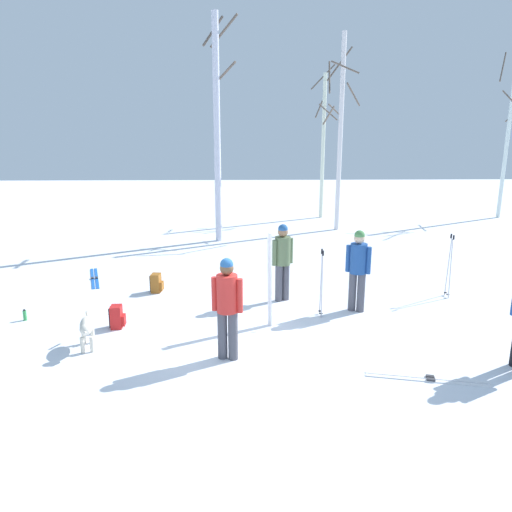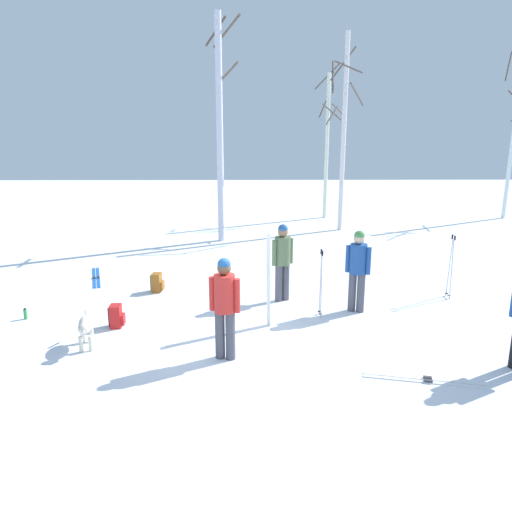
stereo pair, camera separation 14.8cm
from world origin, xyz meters
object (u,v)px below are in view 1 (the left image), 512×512
ski_poles_0 (322,281)px  birch_tree_1 (323,144)px  dog (86,328)px  birch_tree_2 (340,130)px  water_bottle_0 (25,315)px  person_0 (283,257)px  backpack_1 (156,283)px  birch_tree_3 (508,138)px  person_1 (358,266)px  ski_pair_lying_1 (95,278)px  birch_tree_0 (217,127)px  ski_poles_1 (450,264)px  ski_pair_lying_0 (427,379)px  ski_pair_planted_0 (270,281)px  backpack_2 (117,317)px  person_3 (227,302)px

ski_poles_0 → birch_tree_1: size_ratio=0.22×
dog → birch_tree_2: size_ratio=0.13×
ski_poles_0 → water_bottle_0: size_ratio=6.11×
person_0 → backpack_1: 3.05m
water_bottle_0 → birch_tree_3: 19.53m
birch_tree_3 → water_bottle_0: bearing=-143.2°
person_1 → birch_tree_3: birch_tree_3 is taller
ski_poles_0 → backpack_1: size_ratio=3.14×
ski_pair_lying_1 → water_bottle_0: 2.89m
person_1 → ski_poles_0: bearing=-161.5°
backpack_1 → birch_tree_0: birch_tree_0 is taller
person_1 → ski_poles_1: (2.26, 0.84, -0.21)m
person_1 → ski_pair_lying_0: (0.43, -2.95, -0.97)m
ski_pair_lying_1 → ski_poles_0: (5.36, -2.73, 0.73)m
ski_pair_planted_0 → birch_tree_2: (3.05, 9.43, 2.78)m
birch_tree_1 → ski_pair_lying_0: bearing=-92.4°
backpack_1 → birch_tree_2: size_ratio=0.06×
backpack_2 → water_bottle_0: size_ratio=1.95×
backpack_1 → backpack_2: size_ratio=1.00×
backpack_1 → ski_pair_lying_0: bearing=-41.8°
water_bottle_0 → person_3: bearing=-23.7°
ski_pair_lying_0 → ski_poles_0: bearing=114.3°
ski_pair_lying_0 → backpack_2: 5.63m
ski_poles_1 → birch_tree_1: size_ratio=0.23×
dog → backpack_2: dog is taller
water_bottle_0 → birch_tree_2: (7.89, 9.06, 3.58)m
person_1 → ski_pair_lying_0: person_1 is taller
person_0 → dog: size_ratio=1.95×
birch_tree_0 → birch_tree_1: size_ratio=1.14×
person_0 → birch_tree_1: size_ratio=0.27×
birch_tree_0 → birch_tree_3: 12.66m
ski_pair_lying_0 → birch_tree_1: (0.60, 14.36, 3.12)m
person_1 → birch_tree_3: bearing=52.0°
person_3 → dog: size_ratio=1.95×
dog → ski_pair_lying_0: dog is taller
person_0 → backpack_2: bearing=-155.5°
ski_pair_planted_0 → ski_pair_lying_0: bearing=-44.1°
ski_poles_0 → birch_tree_0: size_ratio=0.19×
backpack_1 → birch_tree_1: birch_tree_1 is taller
person_1 → dog: person_1 is taller
person_0 → ski_pair_planted_0: bearing=-104.0°
birch_tree_0 → birch_tree_2: birch_tree_0 is taller
person_0 → backpack_2: 3.67m
ski_poles_0 → ski_poles_1: 3.24m
ski_poles_1 → ski_pair_lying_1: bearing=169.0°
birch_tree_2 → birch_tree_0: bearing=-157.4°
person_1 → water_bottle_0: 6.76m
backpack_2 → water_bottle_0: bearing=167.6°
backpack_1 → birch_tree_3: (13.10, 9.83, 3.15)m
backpack_2 → ski_pair_lying_0: bearing=-22.6°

